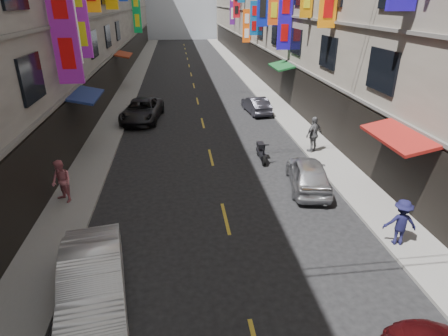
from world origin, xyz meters
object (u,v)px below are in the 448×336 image
object	(u,v)px
car_right_mid	(308,174)
pedestrian_rfar	(314,134)
pedestrian_rnear	(401,222)
car_right_far	(256,105)
car_left_mid	(93,282)
scooter_far_right	(261,152)
car_left_far	(142,110)
pedestrian_lfar	(61,182)

from	to	relation	value
car_right_mid	pedestrian_rfar	bearing A→B (deg)	-102.38
pedestrian_rnear	car_right_far	bearing A→B (deg)	-72.21
car_left_mid	pedestrian_rnear	bearing A→B (deg)	-1.05
car_right_far	pedestrian_rnear	distance (m)	16.45
car_left_mid	car_right_far	bearing A→B (deg)	56.09
car_right_mid	car_right_far	xyz separation A→B (m)	(0.16, 11.91, -0.08)
scooter_far_right	car_left_far	bearing A→B (deg)	-49.53
car_left_mid	pedestrian_rnear	distance (m)	9.51
car_left_far	pedestrian_rnear	bearing A→B (deg)	-51.43
car_left_mid	car_left_far	world-z (taller)	car_left_mid
scooter_far_right	pedestrian_rnear	size ratio (longest dim) A/B	1.12
scooter_far_right	car_left_far	xyz separation A→B (m)	(-6.49, 7.81, 0.25)
car_left_mid	car_left_far	distance (m)	16.96
scooter_far_right	pedestrian_rfar	bearing A→B (deg)	-167.93
car_right_mid	pedestrian_rnear	bearing A→B (deg)	118.96
scooter_far_right	car_right_far	bearing A→B (deg)	-99.06
car_left_mid	car_left_far	size ratio (longest dim) A/B	0.90
car_left_far	pedestrian_rfar	world-z (taller)	pedestrian_rfar
pedestrian_lfar	car_left_mid	bearing A→B (deg)	-26.69
car_left_mid	car_right_far	size ratio (longest dim) A/B	1.25
scooter_far_right	pedestrian_lfar	xyz separation A→B (m)	(-8.73, -3.43, 0.55)
pedestrian_lfar	scooter_far_right	bearing A→B (deg)	63.43
pedestrian_lfar	pedestrian_rfar	distance (m)	12.30
car_left_mid	pedestrian_rfar	size ratio (longest dim) A/B	2.37
car_left_far	car_right_mid	size ratio (longest dim) A/B	1.28
car_right_far	pedestrian_lfar	xyz separation A→B (m)	(-10.23, -12.10, 0.40)
car_left_far	pedestrian_rfar	distance (m)	11.86
car_right_mid	pedestrian_lfar	bearing A→B (deg)	10.83
car_left_far	pedestrian_lfar	bearing A→B (deg)	-93.88
car_left_mid	pedestrian_rnear	size ratio (longest dim) A/B	2.80
scooter_far_right	pedestrian_rfar	world-z (taller)	pedestrian_rfar
car_left_far	pedestrian_rnear	xyz separation A→B (m)	(9.39, -15.53, 0.23)
car_right_far	pedestrian_lfar	size ratio (longest dim) A/B	2.05
car_left_far	car_right_mid	world-z (taller)	car_left_far
car_left_mid	car_right_far	distance (m)	19.54
car_right_mid	car_right_far	size ratio (longest dim) A/B	1.09
scooter_far_right	car_right_far	distance (m)	8.80
car_right_far	pedestrian_rfar	world-z (taller)	pedestrian_rfar
car_left_mid	scooter_far_right	bearing A→B (deg)	44.88
car_right_mid	pedestrian_lfar	xyz separation A→B (m)	(-10.08, -0.19, 0.33)
car_right_mid	car_right_far	distance (m)	11.92
car_right_far	pedestrian_lfar	distance (m)	15.85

